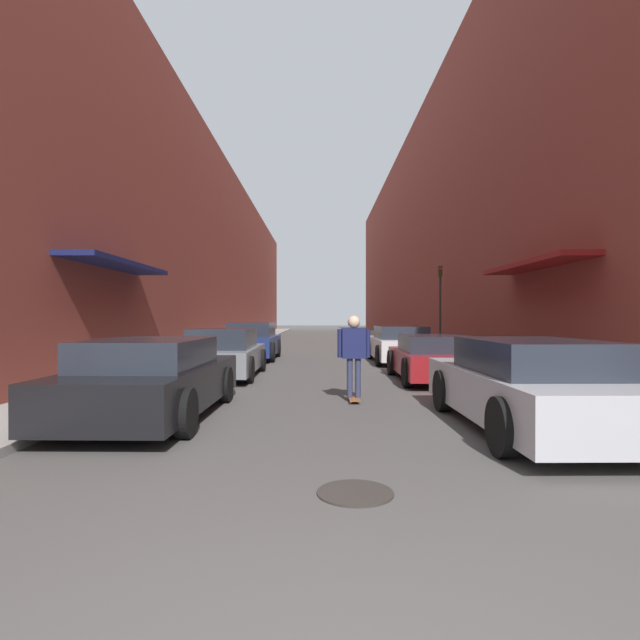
{
  "coord_description": "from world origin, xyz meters",
  "views": [
    {
      "loc": [
        -0.16,
        -1.79,
        1.61
      ],
      "look_at": [
        -0.19,
        12.21,
        1.52
      ],
      "focal_mm": 28.0,
      "sensor_mm": 36.0,
      "label": 1
    }
  ],
  "objects_px": {
    "parked_car_left_0": "(154,379)",
    "skateboarder": "(355,349)",
    "manhole_cover": "(356,493)",
    "parked_car_right_2": "(401,345)",
    "parked_car_left_1": "(226,354)",
    "parked_car_left_2": "(254,342)",
    "parked_car_right_1": "(436,358)",
    "traffic_light": "(441,299)",
    "parked_car_right_0": "(530,386)"
  },
  "relations": [
    {
      "from": "parked_car_left_1",
      "to": "parked_car_right_2",
      "type": "height_order",
      "value": "parked_car_left_1"
    },
    {
      "from": "parked_car_right_0",
      "to": "parked_car_right_2",
      "type": "distance_m",
      "value": 10.48
    },
    {
      "from": "parked_car_left_1",
      "to": "parked_car_right_1",
      "type": "relative_size",
      "value": 1.05
    },
    {
      "from": "parked_car_right_2",
      "to": "traffic_light",
      "type": "relative_size",
      "value": 1.24
    },
    {
      "from": "parked_car_left_0",
      "to": "parked_car_right_0",
      "type": "distance_m",
      "value": 5.68
    },
    {
      "from": "parked_car_left_0",
      "to": "parked_car_left_1",
      "type": "height_order",
      "value": "parked_car_left_1"
    },
    {
      "from": "parked_car_left_2",
      "to": "parked_car_right_2",
      "type": "distance_m",
      "value": 5.48
    },
    {
      "from": "parked_car_left_0",
      "to": "skateboarder",
      "type": "height_order",
      "value": "skateboarder"
    },
    {
      "from": "traffic_light",
      "to": "skateboarder",
      "type": "bearing_deg",
      "value": -110.66
    },
    {
      "from": "parked_car_left_0",
      "to": "parked_car_right_1",
      "type": "distance_m",
      "value": 7.17
    },
    {
      "from": "parked_car_left_1",
      "to": "parked_car_right_1",
      "type": "xyz_separation_m",
      "value": [
        5.41,
        -0.8,
        -0.05
      ]
    },
    {
      "from": "skateboarder",
      "to": "manhole_cover",
      "type": "xyz_separation_m",
      "value": [
        -0.32,
        -4.94,
        -0.99
      ]
    },
    {
      "from": "parked_car_right_0",
      "to": "traffic_light",
      "type": "distance_m",
      "value": 14.77
    },
    {
      "from": "parked_car_left_2",
      "to": "traffic_light",
      "type": "xyz_separation_m",
      "value": [
        7.74,
        2.79,
        1.7
      ]
    },
    {
      "from": "parked_car_left_0",
      "to": "parked_car_left_1",
      "type": "relative_size",
      "value": 1.06
    },
    {
      "from": "parked_car_right_1",
      "to": "skateboarder",
      "type": "distance_m",
      "value": 3.78
    },
    {
      "from": "manhole_cover",
      "to": "traffic_light",
      "type": "relative_size",
      "value": 0.19
    },
    {
      "from": "parked_car_left_0",
      "to": "skateboarder",
      "type": "bearing_deg",
      "value": 24.92
    },
    {
      "from": "manhole_cover",
      "to": "parked_car_right_2",
      "type": "bearing_deg",
      "value": 79.21
    },
    {
      "from": "parked_car_right_0",
      "to": "skateboarder",
      "type": "xyz_separation_m",
      "value": [
        -2.3,
        2.43,
        0.37
      ]
    },
    {
      "from": "parked_car_left_1",
      "to": "manhole_cover",
      "type": "relative_size",
      "value": 6.07
    },
    {
      "from": "skateboarder",
      "to": "traffic_light",
      "type": "height_order",
      "value": "traffic_light"
    },
    {
      "from": "skateboarder",
      "to": "traffic_light",
      "type": "bearing_deg",
      "value": 69.34
    },
    {
      "from": "parked_car_left_1",
      "to": "manhole_cover",
      "type": "distance_m",
      "value": 9.24
    },
    {
      "from": "parked_car_left_2",
      "to": "parked_car_right_2",
      "type": "bearing_deg",
      "value": -12.94
    },
    {
      "from": "parked_car_right_0",
      "to": "skateboarder",
      "type": "distance_m",
      "value": 3.37
    },
    {
      "from": "parked_car_right_1",
      "to": "manhole_cover",
      "type": "relative_size",
      "value": 5.76
    },
    {
      "from": "parked_car_right_2",
      "to": "parked_car_left_1",
      "type": "bearing_deg",
      "value": -141.68
    },
    {
      "from": "parked_car_left_0",
      "to": "parked_car_left_1",
      "type": "bearing_deg",
      "value": 88.82
    },
    {
      "from": "parked_car_right_0",
      "to": "manhole_cover",
      "type": "xyz_separation_m",
      "value": [
        -2.63,
        -2.51,
        -0.63
      ]
    },
    {
      "from": "parked_car_left_0",
      "to": "skateboarder",
      "type": "distance_m",
      "value": 3.66
    },
    {
      "from": "parked_car_right_2",
      "to": "skateboarder",
      "type": "xyz_separation_m",
      "value": [
        -2.15,
        -8.05,
        0.37
      ]
    },
    {
      "from": "skateboarder",
      "to": "parked_car_right_0",
      "type": "bearing_deg",
      "value": -46.47
    },
    {
      "from": "manhole_cover",
      "to": "traffic_light",
      "type": "distance_m",
      "value": 17.85
    },
    {
      "from": "parked_car_left_2",
      "to": "manhole_cover",
      "type": "distance_m",
      "value": 14.52
    },
    {
      "from": "parked_car_right_0",
      "to": "parked_car_right_1",
      "type": "relative_size",
      "value": 1.12
    },
    {
      "from": "manhole_cover",
      "to": "traffic_light",
      "type": "xyz_separation_m",
      "value": [
        4.87,
        17.01,
        2.37
      ]
    },
    {
      "from": "traffic_light",
      "to": "parked_car_left_1",
      "type": "bearing_deg",
      "value": -133.21
    },
    {
      "from": "parked_car_left_0",
      "to": "traffic_light",
      "type": "relative_size",
      "value": 1.23
    },
    {
      "from": "parked_car_left_2",
      "to": "parked_car_right_0",
      "type": "bearing_deg",
      "value": -64.86
    },
    {
      "from": "parked_car_left_2",
      "to": "parked_car_right_1",
      "type": "bearing_deg",
      "value": -49.11
    },
    {
      "from": "parked_car_left_0",
      "to": "parked_car_left_2",
      "type": "bearing_deg",
      "value": 89.38
    },
    {
      "from": "parked_car_left_1",
      "to": "traffic_light",
      "type": "xyz_separation_m",
      "value": [
        7.74,
        8.24,
        1.75
      ]
    },
    {
      "from": "parked_car_left_1",
      "to": "traffic_light",
      "type": "relative_size",
      "value": 1.16
    },
    {
      "from": "parked_car_left_2",
      "to": "parked_car_right_0",
      "type": "relative_size",
      "value": 0.88
    },
    {
      "from": "parked_car_right_2",
      "to": "traffic_light",
      "type": "xyz_separation_m",
      "value": [
        2.4,
        4.02,
        1.75
      ]
    },
    {
      "from": "parked_car_right_1",
      "to": "parked_car_right_2",
      "type": "bearing_deg",
      "value": 90.81
    },
    {
      "from": "parked_car_right_0",
      "to": "manhole_cover",
      "type": "distance_m",
      "value": 3.69
    },
    {
      "from": "parked_car_left_2",
      "to": "manhole_cover",
      "type": "bearing_deg",
      "value": -78.61
    },
    {
      "from": "parked_car_left_2",
      "to": "parked_car_left_1",
      "type": "bearing_deg",
      "value": -90.06
    }
  ]
}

